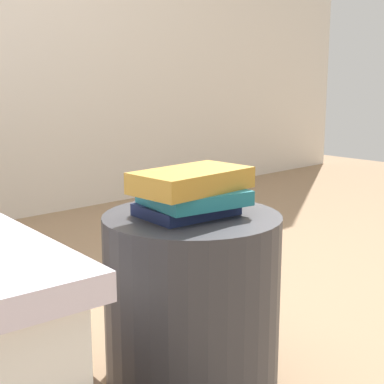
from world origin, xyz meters
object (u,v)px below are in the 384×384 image
at_px(book_teal, 195,197).
at_px(book_ochre, 192,180).
at_px(side_table, 192,299).
at_px(book_navy, 186,209).

distance_m(book_teal, book_ochre, 0.05).
relative_size(side_table, book_teal, 1.98).
bearing_deg(book_navy, book_teal, -52.07).
xyz_separation_m(side_table, book_teal, (0.00, -0.01, 0.28)).
bearing_deg(side_table, book_ochre, -136.21).
relative_size(side_table, book_navy, 2.00).
bearing_deg(book_teal, side_table, 125.40).
xyz_separation_m(book_navy, book_teal, (0.01, -0.02, 0.03)).
relative_size(side_table, book_ochre, 1.56).
distance_m(book_navy, book_teal, 0.04).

